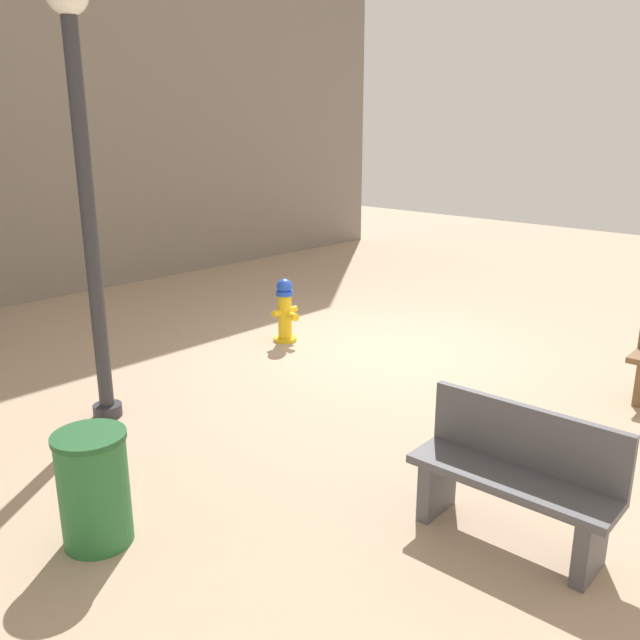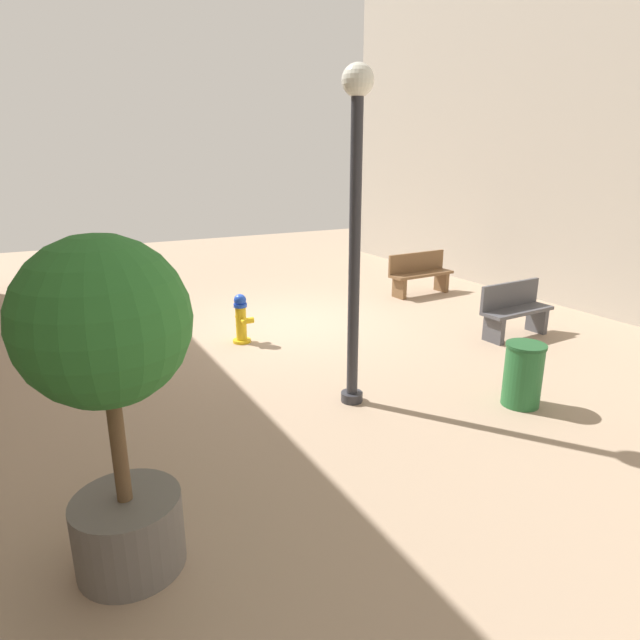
# 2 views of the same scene
# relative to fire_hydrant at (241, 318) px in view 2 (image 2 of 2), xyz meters

# --- Properties ---
(ground_plane) EXTENTS (23.40, 23.40, 0.00)m
(ground_plane) POSITION_rel_fire_hydrant_xyz_m (-1.18, -0.61, -0.42)
(ground_plane) COLOR tan
(fire_hydrant) EXTENTS (0.37, 0.40, 0.85)m
(fire_hydrant) POSITION_rel_fire_hydrant_xyz_m (0.00, 0.00, 0.00)
(fire_hydrant) COLOR gold
(fire_hydrant) RESTS_ON ground_plane
(bench_near) EXTENTS (1.61, 0.51, 0.95)m
(bench_near) POSITION_rel_fire_hydrant_xyz_m (-4.80, -1.24, 0.07)
(bench_near) COLOR brown
(bench_near) RESTS_ON ground_plane
(bench_far) EXTENTS (1.42, 0.50, 0.95)m
(bench_far) POSITION_rel_fire_hydrant_xyz_m (-4.31, 1.97, 0.06)
(bench_far) COLOR #4C4C51
(bench_far) RESTS_ON ground_plane
(planter_tree) EXTENTS (1.18, 1.18, 2.55)m
(planter_tree) POSITION_rel_fire_hydrant_xyz_m (2.59, 4.50, 1.22)
(planter_tree) COLOR slate
(planter_tree) RESTS_ON ground_plane
(street_lamp) EXTENTS (0.36, 0.36, 4.00)m
(street_lamp) POSITION_rel_fire_hydrant_xyz_m (-0.43, 2.86, 2.06)
(street_lamp) COLOR #2D2D33
(street_lamp) RESTS_ON ground_plane
(trash_bin) EXTENTS (0.49, 0.49, 0.82)m
(trash_bin) POSITION_rel_fire_hydrant_xyz_m (-2.25, 3.97, -0.01)
(trash_bin) COLOR #266633
(trash_bin) RESTS_ON ground_plane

